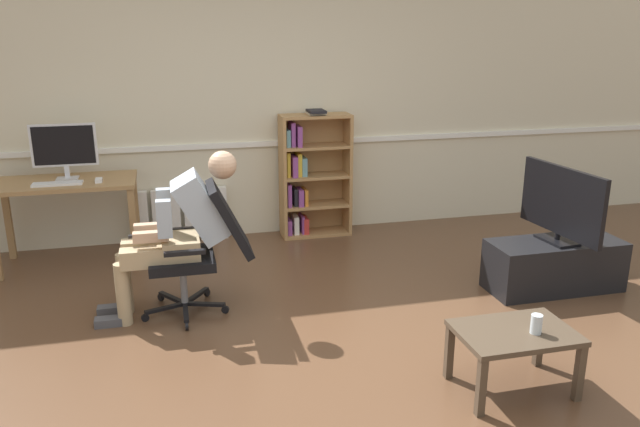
# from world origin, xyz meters

# --- Properties ---
(ground_plane) EXTENTS (18.00, 18.00, 0.00)m
(ground_plane) POSITION_xyz_m (0.00, 0.00, 0.00)
(ground_plane) COLOR brown
(back_wall) EXTENTS (12.00, 0.13, 2.70)m
(back_wall) POSITION_xyz_m (0.00, 2.65, 1.35)
(back_wall) COLOR beige
(back_wall) RESTS_ON ground_plane
(computer_desk) EXTENTS (1.18, 0.62, 0.76)m
(computer_desk) POSITION_xyz_m (-1.79, 2.15, 0.64)
(computer_desk) COLOR #9E7547
(computer_desk) RESTS_ON ground_plane
(imac_monitor) EXTENTS (0.54, 0.14, 0.48)m
(imac_monitor) POSITION_xyz_m (-1.77, 2.23, 1.03)
(imac_monitor) COLOR silver
(imac_monitor) RESTS_ON computer_desk
(keyboard) EXTENTS (0.40, 0.12, 0.02)m
(keyboard) POSITION_xyz_m (-1.82, 2.01, 0.77)
(keyboard) COLOR white
(keyboard) RESTS_ON computer_desk
(computer_mouse) EXTENTS (0.06, 0.10, 0.03)m
(computer_mouse) POSITION_xyz_m (-1.50, 2.03, 0.77)
(computer_mouse) COLOR white
(computer_mouse) RESTS_ON computer_desk
(bookshelf) EXTENTS (0.69, 0.29, 1.26)m
(bookshelf) POSITION_xyz_m (0.44, 2.44, 0.61)
(bookshelf) COLOR #AD7F4C
(bookshelf) RESTS_ON ground_plane
(radiator) EXTENTS (0.87, 0.08, 0.52)m
(radiator) POSITION_xyz_m (-0.81, 2.54, 0.26)
(radiator) COLOR white
(radiator) RESTS_ON ground_plane
(office_chair) EXTENTS (0.82, 0.61, 0.96)m
(office_chair) POSITION_xyz_m (-0.71, 0.90, 0.52)
(office_chair) COLOR black
(office_chair) RESTS_ON ground_plane
(person_seated) EXTENTS (1.05, 0.40, 1.19)m
(person_seated) POSITION_xyz_m (-0.88, 0.90, 0.64)
(person_seated) COLOR tan
(person_seated) RESTS_ON ground_plane
(tv_stand) EXTENTS (1.07, 0.42, 0.40)m
(tv_stand) POSITION_xyz_m (2.02, 0.62, 0.20)
(tv_stand) COLOR black
(tv_stand) RESTS_ON ground_plane
(tv_screen) EXTENTS (0.23, 0.89, 0.60)m
(tv_screen) POSITION_xyz_m (2.02, 0.62, 0.72)
(tv_screen) COLOR black
(tv_screen) RESTS_ON tv_stand
(coffee_table) EXTENTS (0.66, 0.45, 0.37)m
(coffee_table) POSITION_xyz_m (0.93, -0.60, 0.32)
(coffee_table) COLOR #4C3D2D
(coffee_table) RESTS_ON ground_plane
(drinking_glass) EXTENTS (0.06, 0.06, 0.11)m
(drinking_glass) POSITION_xyz_m (1.02, -0.66, 0.43)
(drinking_glass) COLOR silver
(drinking_glass) RESTS_ON coffee_table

